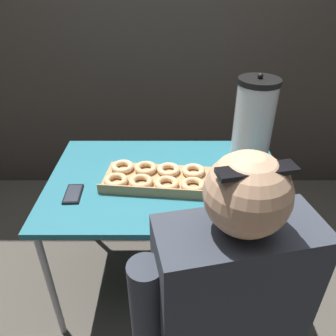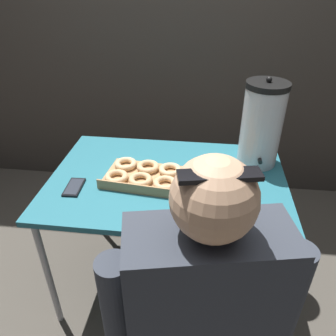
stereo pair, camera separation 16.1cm
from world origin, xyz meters
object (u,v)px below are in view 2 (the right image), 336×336
Objects in this scene: coffee_urn at (262,125)px; cell_phone at (74,187)px; person_seated at (201,333)px; donut_box at (165,178)px.

cell_phone is at bearing -158.22° from coffee_urn.
donut_box is at bearing -84.77° from person_seated.
donut_box is 0.52× the size of person_seated.
person_seated is (0.64, -0.58, -0.13)m from cell_phone.
person_seated is at bearing -105.18° from coffee_urn.
cell_phone is at bearing -160.48° from donut_box.
cell_phone is at bearing -54.17° from person_seated.
coffee_urn reaches higher than cell_phone.
coffee_urn reaches higher than donut_box.
person_seated is at bearing -67.06° from donut_box.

